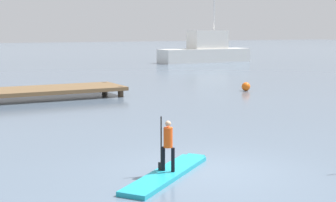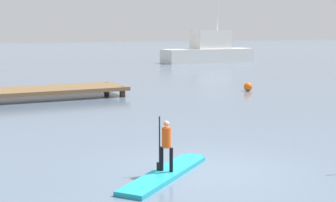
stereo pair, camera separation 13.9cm
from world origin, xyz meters
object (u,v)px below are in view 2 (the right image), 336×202
at_px(paddleboard_near, 166,173).
at_px(mooring_buoy_near, 248,87).
at_px(paddler_child_solo, 166,143).
at_px(fishing_boat_white_large, 209,51).

distance_m(paddleboard_near, mooring_buoy_near, 16.27).
relative_size(paddler_child_solo, fishing_boat_white_large, 0.13).
bearing_deg(fishing_boat_white_large, mooring_buoy_near, -116.60).
height_order(fishing_boat_white_large, mooring_buoy_near, fishing_boat_white_large).
distance_m(paddleboard_near, paddler_child_solo, 0.70).
bearing_deg(fishing_boat_white_large, paddler_child_solo, -122.99).
bearing_deg(paddleboard_near, fishing_boat_white_large, 57.02).
relative_size(paddleboard_near, fishing_boat_white_large, 0.32).
xyz_separation_m(paddler_child_solo, fishing_boat_white_large, (21.72, 33.47, 0.42)).
xyz_separation_m(fishing_boat_white_large, mooring_buoy_near, (-10.75, -21.47, -0.94)).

